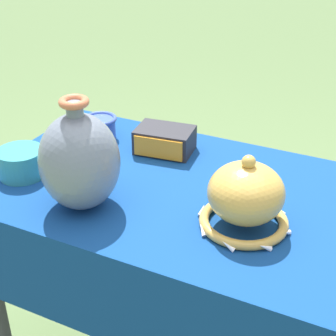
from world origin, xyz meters
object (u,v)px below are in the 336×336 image
vase_dome_bell (246,198)px  cup_wide_cobalt (101,126)px  vase_tall_bulbous (79,161)px  mosaic_tile_box (164,140)px  pot_squat_teal (21,163)px

vase_dome_bell → cup_wide_cobalt: size_ratio=2.13×
vase_tall_bulbous → cup_wide_cobalt: (-0.16, 0.33, -0.08)m
vase_dome_bell → mosaic_tile_box: size_ratio=1.24×
vase_tall_bulbous → cup_wide_cobalt: size_ratio=2.72×
vase_tall_bulbous → mosaic_tile_box: (0.05, 0.34, -0.08)m
vase_tall_bulbous → cup_wide_cobalt: vase_tall_bulbous is taller
vase_dome_bell → pot_squat_teal: bearing=-176.5°
vase_dome_bell → cup_wide_cobalt: (-0.53, 0.25, -0.03)m
vase_dome_bell → vase_tall_bulbous: bearing=-166.8°
vase_tall_bulbous → mosaic_tile_box: 0.35m
vase_tall_bulbous → pot_squat_teal: size_ratio=2.22×
vase_tall_bulbous → cup_wide_cobalt: bearing=115.7°
vase_tall_bulbous → vase_dome_bell: vase_tall_bulbous is taller
pot_squat_teal → cup_wide_cobalt: pot_squat_teal is taller
mosaic_tile_box → cup_wide_cobalt: 0.21m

